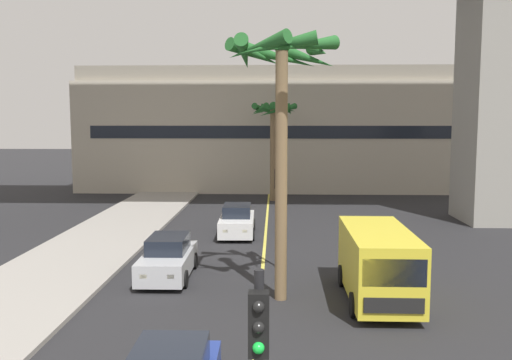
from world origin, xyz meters
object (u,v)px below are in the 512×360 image
(traffic_light_median_far, at_px, (277,201))
(palm_tree_near_median, at_px, (273,122))
(car_queue_front, at_px, (168,259))
(delivery_van, at_px, (378,262))
(car_queue_second, at_px, (237,221))
(palm_tree_mid_median, at_px, (281,83))

(traffic_light_median_far, relative_size, palm_tree_near_median, 0.58)
(car_queue_front, xyz_separation_m, delivery_van, (7.39, -2.45, 0.57))
(car_queue_second, xyz_separation_m, palm_tree_mid_median, (2.13, -10.12, 6.36))
(delivery_van, distance_m, traffic_light_median_far, 5.35)
(palm_tree_mid_median, bearing_deg, delivery_van, -0.87)
(car_queue_front, xyz_separation_m, car_queue_second, (2.07, 7.72, 0.00))
(palm_tree_near_median, bearing_deg, car_queue_front, -100.94)
(car_queue_front, height_order, traffic_light_median_far, traffic_light_median_far)
(car_queue_front, xyz_separation_m, traffic_light_median_far, (4.12, 1.54, 1.99))
(delivery_van, relative_size, palm_tree_near_median, 0.73)
(car_queue_front, bearing_deg, palm_tree_mid_median, -29.75)
(traffic_light_median_far, bearing_deg, car_queue_second, 108.34)
(palm_tree_near_median, bearing_deg, delivery_van, -81.10)
(delivery_van, bearing_deg, car_queue_second, 117.61)
(car_queue_front, bearing_deg, traffic_light_median_far, 20.53)
(car_queue_front, xyz_separation_m, palm_tree_near_median, (3.87, 20.01, 5.05))
(traffic_light_median_far, height_order, palm_tree_mid_median, palm_tree_mid_median)
(delivery_van, bearing_deg, car_queue_front, 161.67)
(traffic_light_median_far, relative_size, palm_tree_mid_median, 0.49)
(traffic_light_median_far, bearing_deg, delivery_van, -50.67)
(car_queue_second, bearing_deg, delivery_van, -62.39)
(palm_tree_near_median, bearing_deg, traffic_light_median_far, -89.23)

